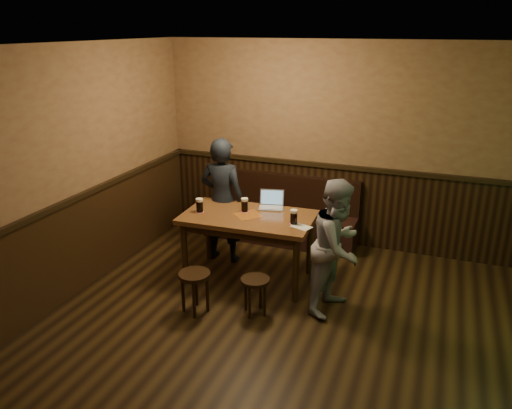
{
  "coord_description": "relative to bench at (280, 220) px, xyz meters",
  "views": [
    {
      "loc": [
        1.34,
        -3.64,
        2.96
      ],
      "look_at": [
        -0.59,
        1.4,
        1.02
      ],
      "focal_mm": 35.0,
      "sensor_mm": 36.0,
      "label": 1
    }
  ],
  "objects": [
    {
      "name": "pint_mid",
      "position": [
        -0.08,
        -1.15,
        0.61
      ],
      "size": [
        0.11,
        0.11,
        0.17
      ],
      "color": "maroon",
      "rests_on": "pub_table"
    },
    {
      "name": "menu",
      "position": [
        0.69,
        -1.37,
        0.52
      ],
      "size": [
        0.26,
        0.22,
        0.0
      ],
      "primitive_type": "cube",
      "rotation": [
        0.0,
        0.0,
        -0.36
      ],
      "color": "silver",
      "rests_on": "pub_table"
    },
    {
      "name": "pub_table",
      "position": [
        0.0,
        -1.24,
        0.41
      ],
      "size": [
        1.59,
        0.95,
        0.84
      ],
      "rotation": [
        0.0,
        0.0,
        0.04
      ],
      "color": "#563B18",
      "rests_on": "ground"
    },
    {
      "name": "person_suit",
      "position": [
        -0.52,
        -0.86,
        0.51
      ],
      "size": [
        0.6,
        0.4,
        1.65
      ],
      "primitive_type": "imported",
      "rotation": [
        0.0,
        0.0,
        3.14
      ],
      "color": "black",
      "rests_on": "ground"
    },
    {
      "name": "stool_right",
      "position": [
        0.37,
        -1.98,
        0.02
      ],
      "size": [
        0.36,
        0.36,
        0.42
      ],
      "rotation": [
        0.0,
        0.0,
        -0.16
      ],
      "color": "black",
      "rests_on": "ground"
    },
    {
      "name": "pint_left",
      "position": [
        -0.58,
        -1.36,
        0.61
      ],
      "size": [
        0.11,
        0.11,
        0.18
      ],
      "color": "maroon",
      "rests_on": "pub_table"
    },
    {
      "name": "bench",
      "position": [
        0.0,
        0.0,
        0.0
      ],
      "size": [
        2.2,
        0.5,
        0.95
      ],
      "color": "black",
      "rests_on": "ground"
    },
    {
      "name": "stool_left",
      "position": [
        -0.25,
        -2.18,
        0.06
      ],
      "size": [
        0.45,
        0.45,
        0.47
      ],
      "rotation": [
        0.0,
        0.0,
        0.38
      ],
      "color": "black",
      "rests_on": "ground"
    },
    {
      "name": "pint_right",
      "position": [
        0.58,
        -1.31,
        0.6
      ],
      "size": [
        0.11,
        0.11,
        0.17
      ],
      "color": "maroon",
      "rests_on": "pub_table"
    },
    {
      "name": "laptop",
      "position": [
        0.17,
        -0.89,
        0.57
      ],
      "size": [
        0.34,
        0.3,
        0.21
      ],
      "rotation": [
        0.0,
        0.0,
        0.23
      ],
      "color": "silver",
      "rests_on": "pub_table"
    },
    {
      "name": "person_grey",
      "position": [
        1.15,
        -1.56,
        0.43
      ],
      "size": [
        0.73,
        0.84,
        1.49
      ],
      "primitive_type": "imported",
      "rotation": [
        0.0,
        0.0,
        1.31
      ],
      "color": "#95959B",
      "rests_on": "ground"
    },
    {
      "name": "room",
      "position": [
        0.73,
        -2.53,
        0.89
      ],
      "size": [
        5.04,
        6.04,
        2.84
      ],
      "color": "black",
      "rests_on": "ground"
    }
  ]
}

